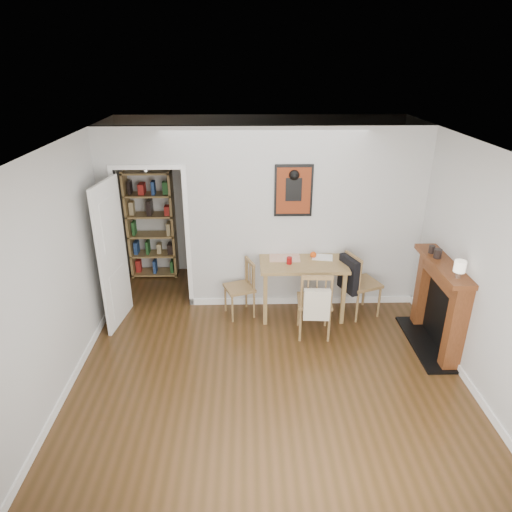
{
  "coord_description": "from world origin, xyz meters",
  "views": [
    {
      "loc": [
        -0.25,
        -4.64,
        3.43
      ],
      "look_at": [
        -0.13,
        0.6,
        1.12
      ],
      "focal_mm": 32.0,
      "sensor_mm": 36.0,
      "label": 1
    }
  ],
  "objects_px": {
    "orange_fruit": "(313,255)",
    "mantel_lamp": "(460,267)",
    "chair_left": "(239,289)",
    "chair_front": "(314,302)",
    "chair_right": "(361,283)",
    "fireplace": "(440,302)",
    "notebook": "(322,257)",
    "dining_table": "(303,267)",
    "red_glass": "(289,260)",
    "ceramic_jar_b": "(432,249)",
    "bookshelf": "(151,225)",
    "ceramic_jar_a": "(438,254)"
  },
  "relations": [
    {
      "from": "chair_left",
      "to": "notebook",
      "type": "xyz_separation_m",
      "value": [
        1.18,
        0.15,
        0.41
      ]
    },
    {
      "from": "chair_right",
      "to": "red_glass",
      "type": "relative_size",
      "value": 9.81
    },
    {
      "from": "fireplace",
      "to": "ceramic_jar_b",
      "type": "bearing_deg",
      "value": 106.93
    },
    {
      "from": "chair_right",
      "to": "bookshelf",
      "type": "bearing_deg",
      "value": 156.59
    },
    {
      "from": "red_glass",
      "to": "notebook",
      "type": "distance_m",
      "value": 0.52
    },
    {
      "from": "bookshelf",
      "to": "fireplace",
      "type": "xyz_separation_m",
      "value": [
        3.95,
        -2.15,
        -0.27
      ]
    },
    {
      "from": "bookshelf",
      "to": "red_glass",
      "type": "height_order",
      "value": "bookshelf"
    },
    {
      "from": "ceramic_jar_b",
      "to": "dining_table",
      "type": "bearing_deg",
      "value": 159.98
    },
    {
      "from": "fireplace",
      "to": "ceramic_jar_a",
      "type": "relative_size",
      "value": 10.84
    },
    {
      "from": "chair_right",
      "to": "bookshelf",
      "type": "distance_m",
      "value": 3.46
    },
    {
      "from": "chair_left",
      "to": "chair_front",
      "type": "distance_m",
      "value": 1.12
    },
    {
      "from": "chair_right",
      "to": "notebook",
      "type": "height_order",
      "value": "chair_right"
    },
    {
      "from": "fireplace",
      "to": "orange_fruit",
      "type": "xyz_separation_m",
      "value": [
        -1.46,
        0.96,
        0.24
      ]
    },
    {
      "from": "chair_right",
      "to": "chair_left",
      "type": "bearing_deg",
      "value": 179.36
    },
    {
      "from": "chair_right",
      "to": "chair_front",
      "type": "xyz_separation_m",
      "value": [
        -0.73,
        -0.51,
        -0.01
      ]
    },
    {
      "from": "chair_left",
      "to": "red_glass",
      "type": "height_order",
      "value": "red_glass"
    },
    {
      "from": "chair_right",
      "to": "ceramic_jar_a",
      "type": "distance_m",
      "value": 1.21
    },
    {
      "from": "mantel_lamp",
      "to": "ceramic_jar_a",
      "type": "bearing_deg",
      "value": 92.35
    },
    {
      "from": "fireplace",
      "to": "notebook",
      "type": "xyz_separation_m",
      "value": [
        -1.33,
        0.95,
        0.21
      ]
    },
    {
      "from": "chair_left",
      "to": "orange_fruit",
      "type": "relative_size",
      "value": 9.41
    },
    {
      "from": "red_glass",
      "to": "orange_fruit",
      "type": "xyz_separation_m",
      "value": [
        0.36,
        0.2,
        -0.0
      ]
    },
    {
      "from": "bookshelf",
      "to": "ceramic_jar_a",
      "type": "relative_size",
      "value": 15.62
    },
    {
      "from": "orange_fruit",
      "to": "mantel_lamp",
      "type": "height_order",
      "value": "mantel_lamp"
    },
    {
      "from": "bookshelf",
      "to": "mantel_lamp",
      "type": "xyz_separation_m",
      "value": [
        3.9,
        -2.55,
        0.4
      ]
    },
    {
      "from": "dining_table",
      "to": "red_glass",
      "type": "xyz_separation_m",
      "value": [
        -0.2,
        -0.09,
        0.15
      ]
    },
    {
      "from": "ceramic_jar_a",
      "to": "chair_left",
      "type": "bearing_deg",
      "value": 164.75
    },
    {
      "from": "chair_right",
      "to": "fireplace",
      "type": "bearing_deg",
      "value": -44.61
    },
    {
      "from": "fireplace",
      "to": "ceramic_jar_a",
      "type": "height_order",
      "value": "ceramic_jar_a"
    },
    {
      "from": "notebook",
      "to": "dining_table",
      "type": "bearing_deg",
      "value": -161.12
    },
    {
      "from": "notebook",
      "to": "ceramic_jar_a",
      "type": "relative_size",
      "value": 2.45
    },
    {
      "from": "bookshelf",
      "to": "ceramic_jar_b",
      "type": "relative_size",
      "value": 18.44
    },
    {
      "from": "mantel_lamp",
      "to": "ceramic_jar_a",
      "type": "height_order",
      "value": "mantel_lamp"
    },
    {
      "from": "red_glass",
      "to": "chair_right",
      "type": "bearing_deg",
      "value": 1.36
    },
    {
      "from": "chair_left",
      "to": "bookshelf",
      "type": "distance_m",
      "value": 2.03
    },
    {
      "from": "ceramic_jar_b",
      "to": "fireplace",
      "type": "bearing_deg",
      "value": -73.07
    },
    {
      "from": "dining_table",
      "to": "chair_front",
      "type": "distance_m",
      "value": 0.63
    },
    {
      "from": "chair_right",
      "to": "orange_fruit",
      "type": "bearing_deg",
      "value": 165.61
    },
    {
      "from": "ceramic_jar_a",
      "to": "ceramic_jar_b",
      "type": "relative_size",
      "value": 1.18
    },
    {
      "from": "chair_front",
      "to": "mantel_lamp",
      "type": "distance_m",
      "value": 1.81
    },
    {
      "from": "red_glass",
      "to": "dining_table",
      "type": "bearing_deg",
      "value": 24.61
    },
    {
      "from": "chair_right",
      "to": "notebook",
      "type": "bearing_deg",
      "value": 163.0
    },
    {
      "from": "dining_table",
      "to": "notebook",
      "type": "relative_size",
      "value": 4.23
    },
    {
      "from": "chair_front",
      "to": "orange_fruit",
      "type": "distance_m",
      "value": 0.78
    },
    {
      "from": "dining_table",
      "to": "chair_left",
      "type": "height_order",
      "value": "chair_left"
    },
    {
      "from": "chair_right",
      "to": "notebook",
      "type": "xyz_separation_m",
      "value": [
        -0.54,
        0.16,
        0.33
      ]
    },
    {
      "from": "dining_table",
      "to": "orange_fruit",
      "type": "bearing_deg",
      "value": 33.5
    },
    {
      "from": "fireplace",
      "to": "ceramic_jar_b",
      "type": "relative_size",
      "value": 12.79
    },
    {
      "from": "dining_table",
      "to": "chair_front",
      "type": "bearing_deg",
      "value": -80.36
    },
    {
      "from": "fireplace",
      "to": "notebook",
      "type": "relative_size",
      "value": 4.43
    },
    {
      "from": "chair_front",
      "to": "fireplace",
      "type": "height_order",
      "value": "fireplace"
    }
  ]
}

